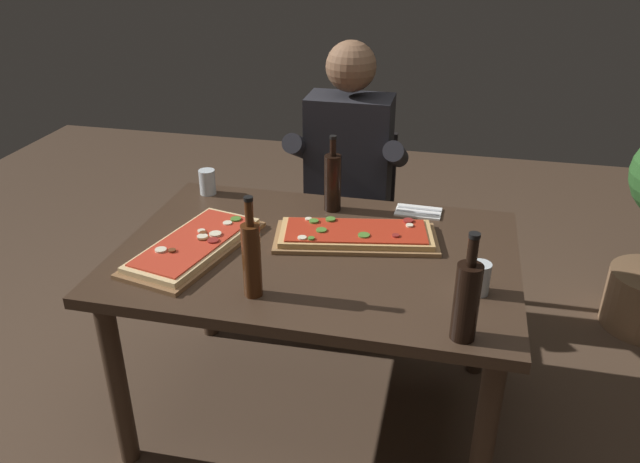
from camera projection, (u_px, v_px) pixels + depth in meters
The scene contains 12 objects.
ground_plane at pixel (317, 409), 2.56m from camera, with size 6.40×6.40×0.00m, color #4C3828.
dining_table at pixel (317, 273), 2.27m from camera, with size 1.40×0.96×0.74m.
pizza_rectangular_front at pixel (356, 235), 2.28m from camera, with size 0.63×0.35×0.05m.
pizza_rectangular_left at pixel (194, 246), 2.21m from camera, with size 0.38×0.60×0.05m.
wine_bottle_dark at pixel (333, 181), 2.47m from camera, with size 0.07×0.07×0.31m.
oil_bottle_amber at pixel (467, 299), 1.71m from camera, with size 0.07×0.07×0.33m.
vinegar_bottle_green at pixel (252, 257), 1.91m from camera, with size 0.06×0.06×0.33m.
tumbler_near_camera at pixel (207, 182), 2.65m from camera, with size 0.07×0.07×0.11m.
tumbler_far_side at pixel (479, 280), 1.96m from camera, with size 0.07×0.07×0.10m.
napkin_cutlery_set at pixel (418, 212), 2.50m from camera, with size 0.18×0.12×0.01m.
diner_chair at pixel (350, 213), 3.09m from camera, with size 0.44×0.44×0.87m.
seated_diner at pixel (347, 174), 2.87m from camera, with size 0.53×0.41×1.33m.
Camera 1 is at (0.45, -1.90, 1.81)m, focal length 35.22 mm.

